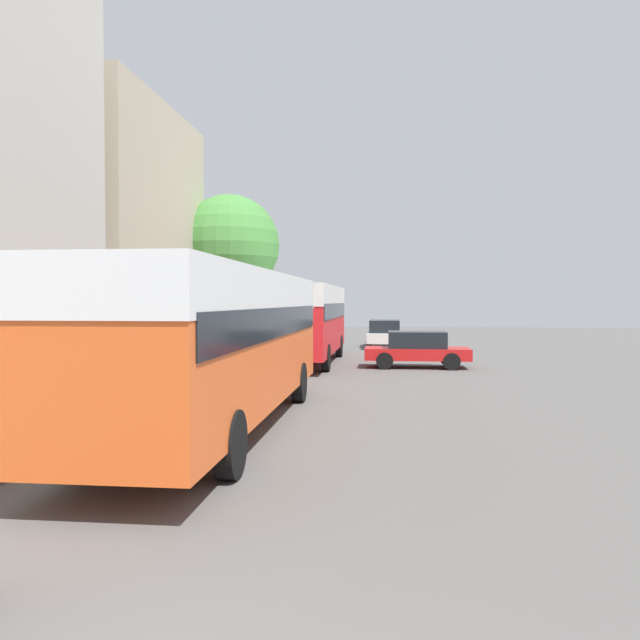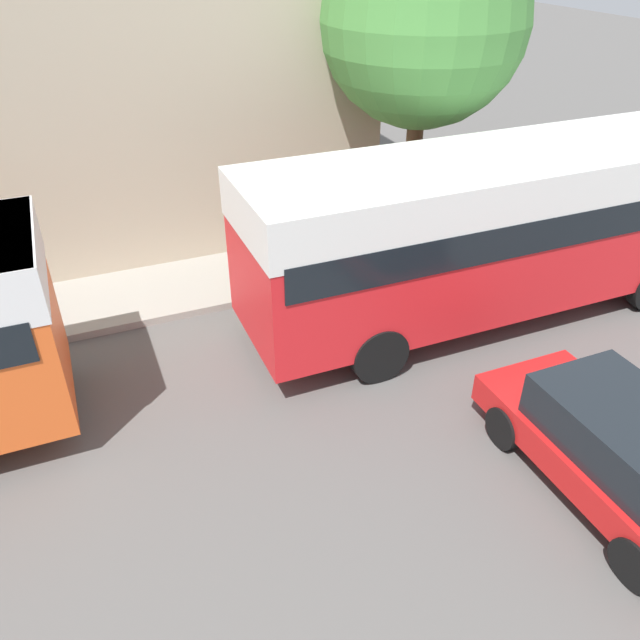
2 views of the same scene
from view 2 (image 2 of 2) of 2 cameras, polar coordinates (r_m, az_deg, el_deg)
building_far_terrace at (r=16.33m, az=-14.33°, el=25.27°), size 6.69×8.11×9.33m
bus_following at (r=11.93m, az=16.26°, el=9.33°), size 2.56×9.69×3.18m
car_crossing at (r=9.18m, az=25.55°, el=-10.50°), size 3.98×1.79×1.39m
street_tree at (r=13.74m, az=9.50°, el=25.36°), size 4.15×4.15×6.81m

